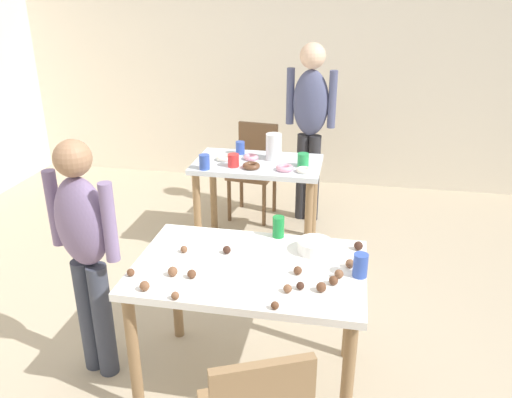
{
  "coord_description": "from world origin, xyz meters",
  "views": [
    {
      "loc": [
        0.48,
        -2.31,
        2.07
      ],
      "look_at": [
        -0.04,
        0.42,
        0.9
      ],
      "focal_mm": 36.01,
      "sensor_mm": 36.0,
      "label": 1
    }
  ],
  "objects": [
    {
      "name": "ground_plane",
      "position": [
        0.0,
        0.0,
        0.0
      ],
      "size": [
        6.4,
        6.4,
        0.0
      ],
      "primitive_type": "plane",
      "color": "tan"
    },
    {
      "name": "wall_back",
      "position": [
        0.0,
        3.2,
        1.3
      ],
      "size": [
        6.4,
        0.1,
        2.6
      ],
      "primitive_type": "cube",
      "color": "beige",
      "rests_on": "ground_plane"
    },
    {
      "name": "dining_table_near",
      "position": [
        0.02,
        -0.08,
        0.65
      ],
      "size": [
        1.17,
        0.76,
        0.75
      ],
      "color": "white",
      "rests_on": "ground_plane"
    },
    {
      "name": "dining_table_far",
      "position": [
        -0.24,
        1.53,
        0.62
      ],
      "size": [
        1.01,
        0.61,
        0.75
      ],
      "color": "silver",
      "rests_on": "ground_plane"
    },
    {
      "name": "chair_far_table",
      "position": [
        -0.39,
        2.19,
        0.5
      ],
      "size": [
        0.45,
        0.45,
        0.87
      ],
      "color": "brown",
      "rests_on": "ground_plane"
    },
    {
      "name": "person_girl_near",
      "position": [
        -0.84,
        -0.14,
        0.82
      ],
      "size": [
        0.45,
        0.28,
        1.38
      ],
      "color": "#383D4C",
      "rests_on": "ground_plane"
    },
    {
      "name": "person_adult_far",
      "position": [
        0.11,
        2.16,
        0.98
      ],
      "size": [
        0.46,
        0.26,
        1.62
      ],
      "color": "#28282D",
      "rests_on": "ground_plane"
    },
    {
      "name": "mixing_bowl",
      "position": [
        0.34,
        0.12,
        0.78
      ],
      "size": [
        0.19,
        0.19,
        0.06
      ],
      "primitive_type": "cylinder",
      "color": "white",
      "rests_on": "dining_table_near"
    },
    {
      "name": "soda_can",
      "position": [
        0.12,
        0.26,
        0.81
      ],
      "size": [
        0.07,
        0.07,
        0.12
      ],
      "primitive_type": "cylinder",
      "color": "#198438",
      "rests_on": "dining_table_near"
    },
    {
      "name": "fork_near",
      "position": [
        0.15,
        -0.07,
        0.75
      ],
      "size": [
        0.17,
        0.02,
        0.01
      ],
      "primitive_type": "cube",
      "color": "silver",
      "rests_on": "dining_table_near"
    },
    {
      "name": "cup_near_0",
      "position": [
        0.57,
        -0.08,
        0.81
      ],
      "size": [
        0.07,
        0.07,
        0.12
      ],
      "primitive_type": "cylinder",
      "color": "#3351B2",
      "rests_on": "dining_table_near"
    },
    {
      "name": "cake_ball_0",
      "position": [
        -0.23,
        -0.26,
        0.77
      ],
      "size": [
        0.04,
        0.04,
        0.04
      ],
      "primitive_type": "sphere",
      "color": "brown",
      "rests_on": "dining_table_near"
    },
    {
      "name": "cake_ball_1",
      "position": [
        0.47,
        -0.12,
        0.77
      ],
      "size": [
        0.04,
        0.04,
        0.04
      ],
      "primitive_type": "sphere",
      "color": "brown",
      "rests_on": "dining_table_near"
    },
    {
      "name": "cake_ball_2",
      "position": [
        -0.12,
        0.01,
        0.77
      ],
      "size": [
        0.04,
        0.04,
        0.04
      ],
      "primitive_type": "sphere",
      "color": "#3D2319",
      "rests_on": "dining_table_near"
    },
    {
      "name": "cake_ball_3",
      "position": [
        -0.53,
        -0.29,
        0.77
      ],
      "size": [
        0.04,
        0.04,
        0.04
      ],
      "primitive_type": "sphere",
      "color": "brown",
      "rests_on": "dining_table_near"
    },
    {
      "name": "cake_ball_4",
      "position": [
        -0.33,
        -0.25,
        0.77
      ],
      "size": [
        0.05,
        0.05,
        0.05
      ],
      "primitive_type": "sphere",
      "color": "brown",
      "rests_on": "dining_table_near"
    },
    {
      "name": "cake_ball_5",
      "position": [
        0.27,
        -0.13,
        0.77
      ],
      "size": [
        0.04,
        0.04,
        0.04
      ],
      "primitive_type": "sphere",
      "color": "brown",
      "rests_on": "dining_table_near"
    },
    {
      "name": "cake_ball_6",
      "position": [
        0.56,
        0.19,
        0.77
      ],
      "size": [
        0.05,
        0.05,
        0.05
      ],
      "primitive_type": "sphere",
      "color": "#3D2319",
      "rests_on": "dining_table_near"
    },
    {
      "name": "cake_ball_7",
      "position": [
        -0.25,
        -0.45,
        0.77
      ],
      "size": [
        0.04,
        0.04,
        0.04
      ],
      "primitive_type": "sphere",
      "color": "brown",
      "rests_on": "dining_table_near"
    },
    {
      "name": "cake_ball_8",
      "position": [
        0.45,
        -0.19,
        0.77
      ],
      "size": [
        0.04,
        0.04,
        0.04
      ],
      "primitive_type": "sphere",
      "color": "brown",
      "rests_on": "dining_table_near"
    },
    {
      "name": "cake_ball_9",
      "position": [
        0.4,
        -0.26,
        0.77
      ],
      "size": [
        0.05,
        0.05,
        0.05
      ],
      "primitive_type": "sphere",
      "color": "brown",
      "rests_on": "dining_table_near"
    },
    {
      "name": "cake_ball_10",
      "position": [
        0.24,
        -0.29,
        0.77
      ],
      "size": [
        0.04,
        0.04,
        0.04
      ],
      "primitive_type": "sphere",
      "color": "brown",
      "rests_on": "dining_table_near"
    },
    {
      "name": "cake_ball_11",
      "position": [
        0.3,
        -0.26,
        0.77
      ],
      "size": [
        0.04,
        0.04,
        0.04
      ],
      "primitive_type": "sphere",
      "color": "#3D2319",
      "rests_on": "dining_table_near"
    },
    {
      "name": "cake_ball_12",
      "position": [
        0.52,
        -0.01,
        0.77
      ],
      "size": [
        0.05,
        0.05,
        0.05
      ],
      "primitive_type": "sphere",
      "color": "brown",
      "rests_on": "dining_table_near"
    },
    {
      "name": "cake_ball_13",
      "position": [
        -0.41,
        -0.4,
        0.77
      ],
      "size": [
        0.05,
        0.05,
        0.05
      ],
      "primitive_type": "sphere",
      "color": "brown",
      "rests_on": "dining_table_near"
    },
    {
      "name": "cake_ball_14",
      "position": [
        0.21,
        -0.44,
        0.77
      ],
      "size": [
        0.04,
        0.04,
        0.04
      ],
      "primitive_type": "sphere",
      "color": "brown",
      "rests_on": "dining_table_near"
    },
    {
      "name": "cake_ball_15",
      "position": [
        -0.35,
        -0.02,
        0.77
      ],
      "size": [
        0.04,
        0.04,
        0.04
      ],
      "primitive_type": "sphere",
      "color": "brown",
      "rests_on": "dining_table_near"
    },
    {
      "name": "pitcher_far",
      "position": [
        -0.13,
        1.62,
        0.86
      ],
      "size": [
        0.13,
        0.13,
        0.21
      ],
      "primitive_type": "cylinder",
      "color": "white",
      "rests_on": "dining_table_far"
    },
    {
      "name": "cup_far_0",
      "position": [
        -0.42,
        1.72,
        0.8
      ],
      "size": [
        0.07,
        0.07,
        0.11
      ],
      "primitive_type": "cylinder",
      "color": "#3351B2",
      "rests_on": "dining_table_far"
    },
    {
      "name": "cup_far_1",
      "position": [
        -0.41,
        1.39,
        0.8
      ],
      "size": [
        0.09,
        0.09,
        0.1
      ],
      "primitive_type": "cylinder",
      "color": "red",
      "rests_on": "dining_table_far"
    },
    {
      "name": "cup_far_2",
      "position": [
        -0.61,
        1.29,
        0.81
      ],
      "size": [
        0.08,
        0.08,
        0.12
      ],
      "primitive_type": "cylinder",
      "color": "#3351B2",
      "rests_on": "dining_table_far"
    },
    {
      "name": "cup_far_3",
      "position": [
        0.13,
        1.49,
        0.8
      ],
      "size": [
        0.09,
        0.09,
        0.11
      ],
      "primitive_type": "cylinder",
      "color": "green",
      "rests_on": "dining_table_far"
    },
    {
      "name": "donut_far_0",
      "position": [
        -0.52,
        1.52,
        0.77
      ],
      "size": [
        0.12,
        0.12,
        0.04
      ],
      "primitive_type": "torus",
      "color": "white",
      "rests_on": "dining_table_far"
    },
    {
      "name": "donut_far_1",
      "position": [
        0.15,
        1.36,
        0.77
      ],
      "size": [
        0.12,
        0.12,
        0.03
      ],
      "primitive_type": "torus",
      "color": "white",
      "rests_on": "dining_table_far"
    },
    {
      "name": "donut_far_2",
      "position": [
        -0.26,
        1.37,
        0.77
      ],
      "size": [
        0.14,
        0.14,
        0.04
      ],
      "primitive_type": "torus",
      "color": "brown",
      "rests_on": "dining_table_far"
    },
    {
      "name": "donut_far_3",
      "position": [
        -0.0,
        1.37,
        0.77
      ],
      "size": [
        0.14,
        0.14,
        0.04
      ],
      "primitive_type": "torus",
      "color": "pink",
      "rests_on": "dining_table_far"
    },
    {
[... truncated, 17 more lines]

